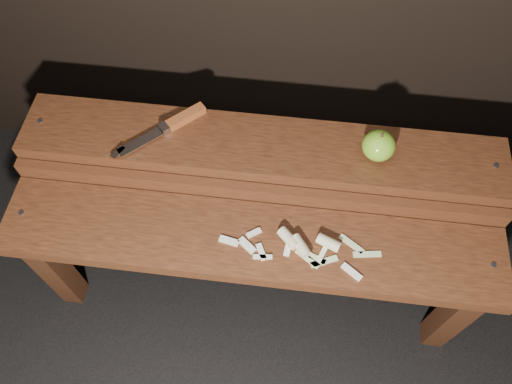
# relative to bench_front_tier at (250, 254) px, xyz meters

# --- Properties ---
(ground) EXTENTS (60.00, 60.00, 0.00)m
(ground) POSITION_rel_bench_front_tier_xyz_m (0.00, 0.06, -0.35)
(ground) COLOR black
(bench_front_tier) EXTENTS (1.20, 0.20, 0.42)m
(bench_front_tier) POSITION_rel_bench_front_tier_xyz_m (0.00, 0.00, 0.00)
(bench_front_tier) COLOR #351A0D
(bench_front_tier) RESTS_ON ground
(bench_rear_tier) EXTENTS (1.20, 0.21, 0.50)m
(bench_rear_tier) POSITION_rel_bench_front_tier_xyz_m (0.00, 0.23, 0.06)
(bench_rear_tier) COLOR #351A0D
(bench_rear_tier) RESTS_ON ground
(apple) EXTENTS (0.08, 0.08, 0.08)m
(apple) POSITION_rel_bench_front_tier_xyz_m (0.28, 0.23, 0.18)
(apple) COLOR #6C9D20
(apple) RESTS_ON bench_rear_tier
(knife) EXTENTS (0.20, 0.19, 0.02)m
(knife) POSITION_rel_bench_front_tier_xyz_m (-0.22, 0.26, 0.16)
(knife) COLOR brown
(knife) RESTS_ON bench_rear_tier
(apple_scraps) EXTENTS (0.38, 0.12, 0.03)m
(apple_scraps) POSITION_rel_bench_front_tier_xyz_m (0.13, 0.00, 0.08)
(apple_scraps) COLOR beige
(apple_scraps) RESTS_ON bench_front_tier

